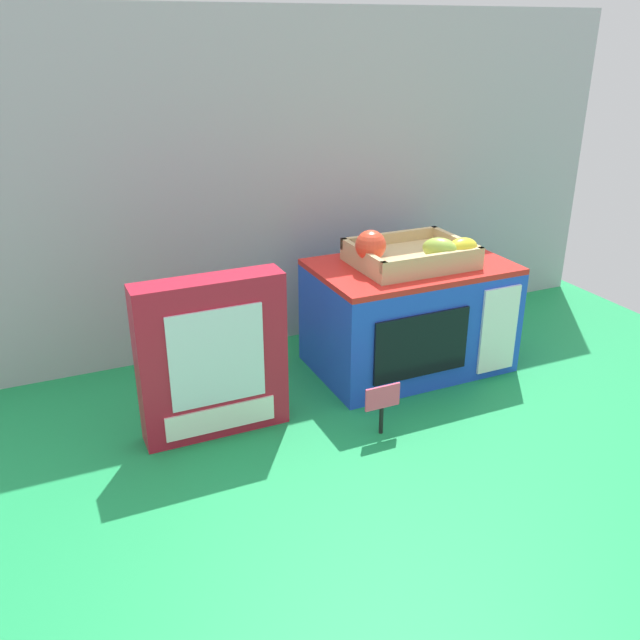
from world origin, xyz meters
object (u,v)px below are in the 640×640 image
cookie_set_box (213,358)px  toy_microwave (409,316)px  food_groups_crate (408,253)px  price_sign (382,402)px

cookie_set_box → toy_microwave: bearing=10.8°
food_groups_crate → cookie_set_box: (-0.45, -0.08, -0.11)m
cookie_set_box → price_sign: size_ratio=3.02×
toy_microwave → price_sign: bearing=-130.1°
cookie_set_box → food_groups_crate: bearing=10.5°
food_groups_crate → cookie_set_box: size_ratio=0.83×
food_groups_crate → price_sign: size_ratio=2.50×
cookie_set_box → price_sign: bearing=-26.6°
cookie_set_box → price_sign: 0.32m
toy_microwave → cookie_set_box: cookie_set_box is taller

